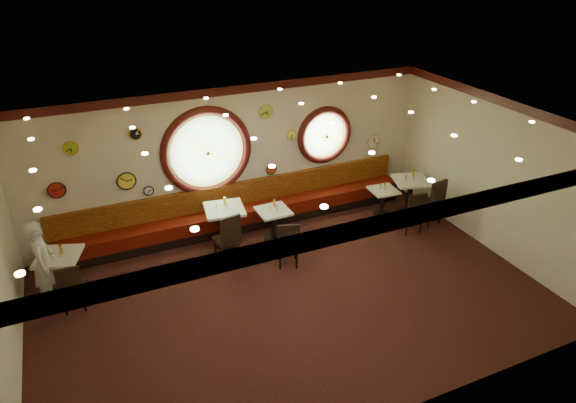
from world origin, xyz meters
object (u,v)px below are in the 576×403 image
object	(u,v)px
table_a	(61,269)
waiter	(44,264)
chair_a	(71,285)
chair_e	(434,199)
condiment_b_bottle	(225,201)
condiment_e_salt	(406,178)
chair_b	(228,235)
condiment_d_salt	(381,186)
condiment_b_pepper	(227,205)
condiment_e_bottle	(414,173)
condiment_c_pepper	(277,208)
condiment_c_bottle	(274,203)
chair_d	(414,210)
condiment_a_bottle	(61,249)
chair_c	(288,242)
condiment_c_salt	(270,208)
table_b	(225,222)
condiment_d_bottle	(385,185)
condiment_a_salt	(52,253)
condiment_b_salt	(216,205)
table_c	(274,221)
condiment_d_pepper	(385,188)
condiment_e_pepper	(414,178)
table_d	(383,199)

from	to	relation	value
table_a	waiter	bearing A→B (deg)	-136.92
chair_a	chair_e	distance (m)	7.66
condiment_b_bottle	condiment_e_salt	bearing A→B (deg)	-6.21
chair_b	condiment_d_salt	distance (m)	3.90
condiment_b_pepper	condiment_d_salt	bearing A→B (deg)	-2.82
table_a	condiment_e_bottle	world-z (taller)	condiment_e_bottle
condiment_c_pepper	condiment_c_bottle	distance (m)	0.17
chair_d	condiment_b_bottle	xyz separation A→B (m)	(-3.85, 1.37, 0.39)
condiment_b_pepper	condiment_a_bottle	bearing A→B (deg)	-173.29
waiter	chair_c	bearing A→B (deg)	-91.83
condiment_e_salt	condiment_c_salt	bearing A→B (deg)	178.05
condiment_c_salt	condiment_e_bottle	bearing A→B (deg)	-0.00
table_b	chair_c	distance (m)	1.57
chair_c	condiment_c_salt	world-z (taller)	chair_c
condiment_a_bottle	condiment_d_bottle	bearing A→B (deg)	1.41
chair_c	condiment_c_bottle	size ratio (longest dim) A/B	3.40
table_b	condiment_a_salt	bearing A→B (deg)	-173.87
condiment_d_bottle	waiter	distance (m)	7.31
condiment_e_salt	condiment_b_bottle	bearing A→B (deg)	173.79
chair_e	condiment_b_pepper	distance (m)	4.63
condiment_b_pepper	condiment_d_bottle	world-z (taller)	condiment_b_pepper
condiment_a_salt	condiment_d_salt	size ratio (longest dim) A/B	0.88
condiment_a_salt	condiment_c_salt	size ratio (longest dim) A/B	0.99
condiment_b_salt	waiter	bearing A→B (deg)	-167.71
condiment_b_salt	condiment_b_bottle	size ratio (longest dim) A/B	0.53
table_c	condiment_b_pepper	world-z (taller)	condiment_b_pepper
chair_d	condiment_d_pepper	distance (m)	0.96
chair_b	table_c	bearing A→B (deg)	10.39
chair_c	condiment_a_salt	size ratio (longest dim) A/B	6.68
condiment_b_bottle	condiment_e_bottle	bearing A→B (deg)	-4.38
condiment_a_bottle	condiment_e_salt	distance (m)	7.47
condiment_b_pepper	condiment_e_pepper	size ratio (longest dim) A/B	1.03
table_a	condiment_a_salt	distance (m)	0.36
table_b	chair_d	size ratio (longest dim) A/B	1.44
condiment_c_pepper	condiment_d_pepper	size ratio (longest dim) A/B	0.95
condiment_b_salt	condiment_c_salt	world-z (taller)	condiment_b_salt
chair_b	condiment_c_salt	distance (m)	1.16
condiment_c_salt	table_d	bearing A→B (deg)	-0.39
condiment_d_bottle	condiment_a_salt	bearing A→B (deg)	-178.70
chair_d	condiment_a_bottle	size ratio (longest dim) A/B	3.51
table_d	chair_a	bearing A→B (deg)	-173.44
chair_d	condiment_d_pepper	world-z (taller)	chair_d
table_b	table_d	bearing A→B (deg)	-3.69
table_b	condiment_e_bottle	size ratio (longest dim) A/B	5.00
chair_a	condiment_b_pepper	distance (m)	3.36
chair_b	condiment_d_salt	world-z (taller)	chair_b
table_c	condiment_c_salt	xyz separation A→B (m)	(-0.07, 0.01, 0.31)
condiment_e_pepper	waiter	size ratio (longest dim) A/B	0.06
condiment_b_pepper	condiment_c_pepper	size ratio (longest dim) A/B	0.98
chair_a	condiment_d_pepper	xyz separation A→B (m)	(6.87, 0.73, 0.18)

